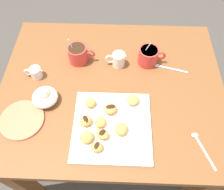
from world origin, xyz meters
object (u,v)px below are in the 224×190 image
(pastry_plate_square, at_px, (112,126))
(coffee_mug_red_left, at_px, (78,54))
(coffee_mug_red_right, at_px, (149,56))
(beignet_3, at_px, (87,137))
(beignet_1, at_px, (112,109))
(beignet_4, at_px, (97,147))
(saucer_coral_left, at_px, (22,120))
(beignet_0, at_px, (90,103))
(beignet_2, at_px, (100,122))
(cream_pitcher_white, at_px, (118,59))
(dining_table, at_px, (112,100))
(beignet_6, at_px, (86,121))
(beignet_8, at_px, (102,134))
(ice_cream_bowl, at_px, (45,97))
(chocolate_sauce_pitcher, at_px, (36,72))
(beignet_7, at_px, (133,100))
(beignet_5, at_px, (121,129))

(pastry_plate_square, distance_m, coffee_mug_red_left, 0.40)
(coffee_mug_red_right, height_order, beignet_3, coffee_mug_red_right)
(beignet_1, relative_size, beignet_4, 1.16)
(saucer_coral_left, relative_size, beignet_0, 3.94)
(beignet_2, bearing_deg, pastry_plate_square, -6.65)
(cream_pitcher_white, relative_size, beignet_2, 2.13)
(coffee_mug_red_left, bearing_deg, dining_table, -42.01)
(coffee_mug_red_left, relative_size, saucer_coral_left, 0.72)
(beignet_6, relative_size, beignet_8, 0.91)
(coffee_mug_red_right, distance_m, saucer_coral_left, 0.64)
(ice_cream_bowl, bearing_deg, beignet_6, -30.03)
(beignet_1, distance_m, beignet_4, 0.17)
(pastry_plate_square, relative_size, chocolate_sauce_pitcher, 3.44)
(saucer_coral_left, relative_size, beignet_6, 3.75)
(dining_table, distance_m, beignet_8, 0.30)
(dining_table, relative_size, beignet_7, 18.50)
(beignet_0, bearing_deg, beignet_6, -96.57)
(saucer_coral_left, relative_size, beignet_2, 3.78)
(beignet_3, height_order, beignet_8, beignet_3)
(ice_cream_bowl, bearing_deg, beignet_3, -42.06)
(coffee_mug_red_right, bearing_deg, beignet_5, -108.23)
(saucer_coral_left, bearing_deg, beignet_0, 15.07)
(beignet_1, bearing_deg, beignet_0, 163.48)
(beignet_6, bearing_deg, beignet_7, 29.30)
(cream_pitcher_white, height_order, beignet_0, cream_pitcher_white)
(coffee_mug_red_right, xyz_separation_m, beignet_5, (-0.13, -0.38, -0.01))
(dining_table, height_order, beignet_8, beignet_8)
(beignet_5, bearing_deg, ice_cream_bowl, 157.14)
(saucer_coral_left, bearing_deg, beignet_1, 7.45)
(beignet_5, distance_m, beignet_7, 0.15)
(coffee_mug_red_right, xyz_separation_m, chocolate_sauce_pitcher, (-0.53, -0.11, -0.02))
(saucer_coral_left, xyz_separation_m, beignet_8, (0.34, -0.06, 0.03))
(beignet_5, relative_size, beignet_7, 1.00)
(saucer_coral_left, relative_size, beignet_1, 3.42)
(coffee_mug_red_right, distance_m, chocolate_sauce_pitcher, 0.54)
(beignet_1, xyz_separation_m, beignet_2, (-0.04, -0.06, -0.00))
(ice_cream_bowl, height_order, beignet_1, ice_cream_bowl)
(beignet_3, xyz_separation_m, beignet_7, (0.18, 0.18, -0.00))
(dining_table, distance_m, beignet_0, 0.21)
(saucer_coral_left, bearing_deg, beignet_8, -10.70)
(saucer_coral_left, bearing_deg, beignet_5, -5.65)
(cream_pitcher_white, xyz_separation_m, beignet_1, (-0.02, -0.27, -0.01))
(beignet_6, bearing_deg, beignet_0, 83.43)
(beignet_2, xyz_separation_m, beignet_4, (-0.01, -0.10, 0.00))
(cream_pitcher_white, bearing_deg, beignet_2, -101.15)
(dining_table, bearing_deg, cream_pitcher_white, 78.33)
(dining_table, height_order, coffee_mug_red_left, coffee_mug_red_left)
(dining_table, bearing_deg, chocolate_sauce_pitcher, 173.00)
(chocolate_sauce_pitcher, bearing_deg, beignet_7, -16.79)
(pastry_plate_square, bearing_deg, saucer_coral_left, 177.11)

